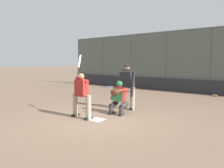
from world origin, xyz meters
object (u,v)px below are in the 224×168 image
(spare_bat_by_padding, at_px, (126,91))
(spare_bat_near_backstop, at_px, (109,87))
(catcher_behind_plate, at_px, (118,97))
(batter_at_plate, at_px, (81,94))
(fielding_glove_on_dirt, at_px, (214,95))
(umpire_home, at_px, (127,86))

(spare_bat_by_padding, bearing_deg, spare_bat_near_backstop, -21.02)
(catcher_behind_plate, height_order, spare_bat_near_backstop, catcher_behind_plate)
(batter_at_plate, distance_m, fielding_glove_on_dirt, 7.92)
(catcher_behind_plate, xyz_separation_m, fielding_glove_on_dirt, (-1.69, -6.36, -0.55))
(spare_bat_by_padding, relative_size, fielding_glove_on_dirt, 3.06)
(fielding_glove_on_dirt, bearing_deg, catcher_behind_plate, 75.14)
(spare_bat_near_backstop, xyz_separation_m, fielding_glove_on_dirt, (-7.13, -0.13, 0.02))
(batter_at_plate, height_order, spare_bat_by_padding, batter_at_plate)
(spare_bat_by_padding, xyz_separation_m, fielding_glove_on_dirt, (-4.77, -1.39, 0.02))
(spare_bat_near_backstop, xyz_separation_m, spare_bat_by_padding, (-2.36, 1.27, -0.00))
(umpire_home, distance_m, spare_bat_near_backstop, 7.59)
(batter_at_plate, xyz_separation_m, umpire_home, (-0.44, -2.01, 0.13))
(batter_at_plate, xyz_separation_m, spare_bat_by_padding, (2.46, -6.14, -0.76))
(umpire_home, relative_size, fielding_glove_on_dirt, 5.95)
(spare_bat_by_padding, distance_m, fielding_glove_on_dirt, 4.97)
(batter_at_plate, distance_m, spare_bat_near_backstop, 8.87)
(catcher_behind_plate, height_order, umpire_home, umpire_home)
(umpire_home, bearing_deg, batter_at_plate, 74.63)
(spare_bat_by_padding, bearing_deg, batter_at_plate, 119.06)
(catcher_behind_plate, bearing_deg, spare_bat_near_backstop, -57.06)
(fielding_glove_on_dirt, bearing_deg, umpire_home, 71.34)
(batter_at_plate, xyz_separation_m, catcher_behind_plate, (-0.62, -1.18, -0.19))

